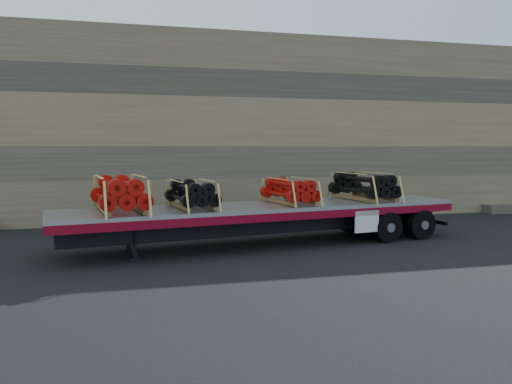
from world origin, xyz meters
TOP-DOWN VIEW (x-y plane):
  - ground at (0.00, 0.00)m, footprint 120.00×120.00m
  - rock_wall at (0.00, 6.50)m, footprint 44.00×3.00m
  - trailer at (0.62, 0.28)m, footprint 11.70×4.01m
  - bundle_front at (-3.29, -0.34)m, footprint 1.56×2.56m
  - bundle_midfront at (-1.48, -0.05)m, footprint 1.29×2.11m
  - bundle_midrear at (1.37, 0.41)m, footprint 1.28×2.09m
  - bundle_rear at (3.87, 0.81)m, footprint 1.46×2.39m

SIDE VIEW (x-z plane):
  - ground at x=0.00m, z-range 0.00..0.00m
  - trailer at x=0.62m, z-range 0.00..1.15m
  - bundle_midrear at x=1.37m, z-range 1.15..1.84m
  - bundle_midfront at x=-1.48m, z-range 1.15..1.85m
  - bundle_rear at x=3.87m, z-range 1.15..1.94m
  - bundle_front at x=-3.29m, z-range 1.15..2.00m
  - rock_wall at x=0.00m, z-range 0.00..7.00m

